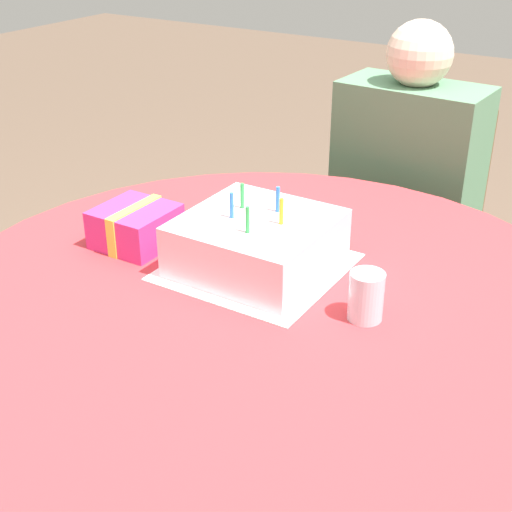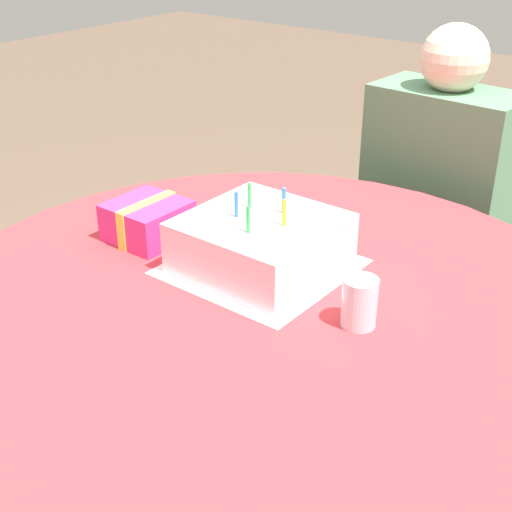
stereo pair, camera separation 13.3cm
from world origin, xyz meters
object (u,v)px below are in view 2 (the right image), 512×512
object	(u,v)px
person	(434,196)
drinking_glass	(359,302)
birthday_cake	(261,243)
chair	(441,250)
gift_box	(148,221)

from	to	relation	value
person	drinking_glass	world-z (taller)	person
birthday_cake	drinking_glass	xyz separation A→B (m)	(0.26, -0.06, -0.01)
chair	person	distance (m)	0.22
birthday_cake	drinking_glass	distance (m)	0.27
chair	drinking_glass	world-z (taller)	chair
drinking_glass	gift_box	xyz separation A→B (m)	(-0.53, 0.01, -0.00)
person	drinking_glass	size ratio (longest dim) A/B	12.66
chair	gift_box	bearing A→B (deg)	-105.35
drinking_glass	person	bearing A→B (deg)	106.36
person	drinking_glass	xyz separation A→B (m)	(0.24, -0.82, 0.14)
chair	person	size ratio (longest dim) A/B	0.77
birthday_cake	gift_box	size ratio (longest dim) A/B	1.78
chair	person	bearing A→B (deg)	-90.00
gift_box	birthday_cake	bearing A→B (deg)	9.33
birthday_cake	drinking_glass	bearing A→B (deg)	-12.85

